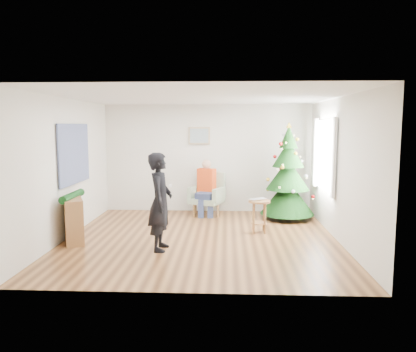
{
  "coord_description": "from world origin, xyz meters",
  "views": [
    {
      "loc": [
        0.47,
        -7.34,
        2.08
      ],
      "look_at": [
        0.1,
        0.6,
        1.1
      ],
      "focal_mm": 35.0,
      "sensor_mm": 36.0,
      "label": 1
    }
  ],
  "objects_px": {
    "standing_man": "(160,202)",
    "console": "(73,219)",
    "armchair": "(207,199)",
    "christmas_tree": "(288,176)",
    "stool": "(259,216)"
  },
  "relations": [
    {
      "from": "stool",
      "to": "armchair",
      "type": "height_order",
      "value": "armchair"
    },
    {
      "from": "armchair",
      "to": "standing_man",
      "type": "relative_size",
      "value": 0.6
    },
    {
      "from": "christmas_tree",
      "to": "standing_man",
      "type": "relative_size",
      "value": 1.32
    },
    {
      "from": "christmas_tree",
      "to": "standing_man",
      "type": "bearing_deg",
      "value": -135.51
    },
    {
      "from": "christmas_tree",
      "to": "standing_man",
      "type": "xyz_separation_m",
      "value": [
        -2.47,
        -2.43,
        -0.15
      ]
    },
    {
      "from": "christmas_tree",
      "to": "armchair",
      "type": "height_order",
      "value": "christmas_tree"
    },
    {
      "from": "armchair",
      "to": "standing_man",
      "type": "distance_m",
      "value": 2.89
    },
    {
      "from": "console",
      "to": "standing_man",
      "type": "bearing_deg",
      "value": -40.67
    },
    {
      "from": "stool",
      "to": "armchair",
      "type": "bearing_deg",
      "value": 124.61
    },
    {
      "from": "christmas_tree",
      "to": "stool",
      "type": "xyz_separation_m",
      "value": [
        -0.73,
        -1.23,
        -0.65
      ]
    },
    {
      "from": "standing_man",
      "to": "christmas_tree",
      "type": "bearing_deg",
      "value": -44.59
    },
    {
      "from": "stool",
      "to": "standing_man",
      "type": "bearing_deg",
      "value": -145.59
    },
    {
      "from": "standing_man",
      "to": "console",
      "type": "height_order",
      "value": "standing_man"
    },
    {
      "from": "armchair",
      "to": "standing_man",
      "type": "bearing_deg",
      "value": -79.97
    },
    {
      "from": "standing_man",
      "to": "console",
      "type": "xyz_separation_m",
      "value": [
        -1.69,
        0.5,
        -0.42
      ]
    }
  ]
}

